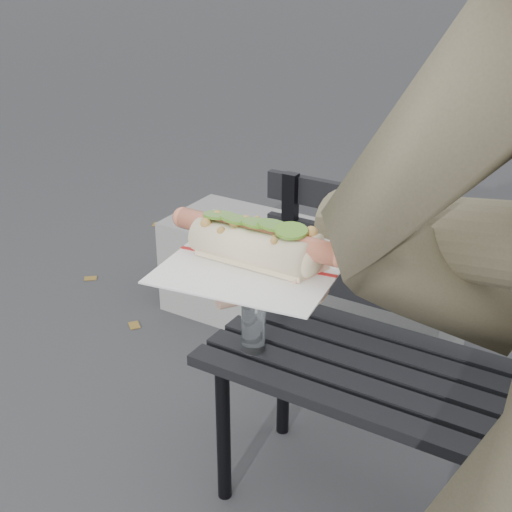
{
  "coord_description": "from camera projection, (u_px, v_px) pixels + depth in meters",
  "views": [
    {
      "loc": [
        0.28,
        -0.68,
        1.52
      ],
      "look_at": [
        -0.1,
        -0.06,
        1.18
      ],
      "focal_mm": 50.0,
      "sensor_mm": 36.0,
      "label": 1
    }
  ],
  "objects": [
    {
      "name": "park_bench",
      "position": [
        500.0,
        373.0,
        1.73
      ],
      "size": [
        1.5,
        0.44,
        0.88
      ],
      "color": "black",
      "rests_on": "ground"
    },
    {
      "name": "held_hotdog",
      "position": [
        452.0,
        250.0,
        0.73
      ],
      "size": [
        0.64,
        0.3,
        0.2
      ],
      "color": "#4D4633"
    },
    {
      "name": "concrete_block",
      "position": [
        307.0,
        283.0,
        2.85
      ],
      "size": [
        1.2,
        0.4,
        0.4
      ],
      "primitive_type": "cube",
      "color": "slate",
      "rests_on": "ground"
    }
  ]
}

